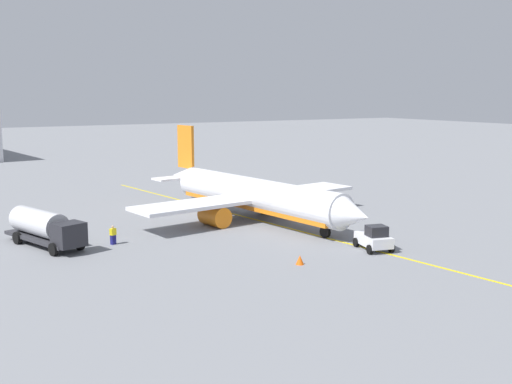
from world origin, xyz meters
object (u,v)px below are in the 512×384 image
at_px(airplane, 253,196).
at_px(fuel_tanker, 45,227).
at_px(pushback_tug, 374,238).
at_px(refueling_worker, 113,235).
at_px(safety_cone_nose, 300,260).

relative_size(airplane, fuel_tanker, 3.21).
distance_m(fuel_tanker, pushback_tug, 28.67).
bearing_deg(refueling_worker, pushback_tug, 54.93).
bearing_deg(fuel_tanker, pushback_tug, 57.36).
distance_m(airplane, fuel_tanker, 21.65).
bearing_deg(pushback_tug, refueling_worker, -125.07).
relative_size(pushback_tug, safety_cone_nose, 5.38).
bearing_deg(fuel_tanker, safety_cone_nose, 45.17).
bearing_deg(safety_cone_nose, pushback_tug, 93.74).
xyz_separation_m(fuel_tanker, pushback_tug, (15.46, 24.14, -0.71)).
xyz_separation_m(fuel_tanker, safety_cone_nose, (15.99, 16.08, -1.35)).
relative_size(fuel_tanker, refueling_worker, 5.92).
distance_m(refueling_worker, safety_cone_nose, 17.43).
height_order(pushback_tug, refueling_worker, pushback_tug).
height_order(fuel_tanker, safety_cone_nose, fuel_tanker).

